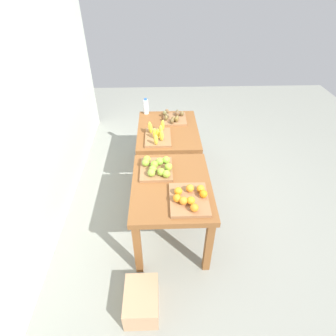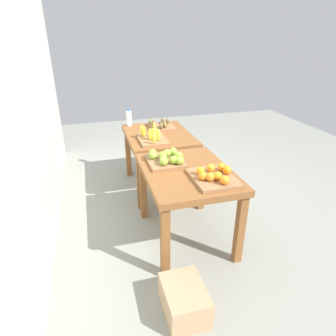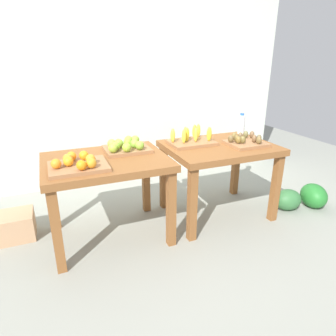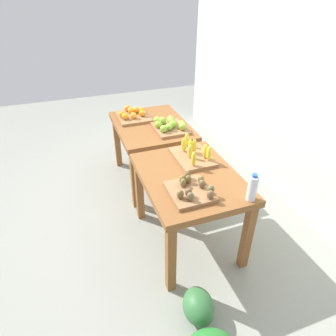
{
  "view_description": "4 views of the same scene",
  "coord_description": "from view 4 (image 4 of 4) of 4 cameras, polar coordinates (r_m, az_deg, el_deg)",
  "views": [
    {
      "loc": [
        -2.6,
        0.1,
        2.54
      ],
      "look_at": [
        -0.05,
        0.02,
        0.57
      ],
      "focal_mm": 28.92,
      "sensor_mm": 36.0,
      "label": 1
    },
    {
      "loc": [
        -2.85,
        0.83,
        1.91
      ],
      "look_at": [
        -0.02,
        0.04,
        0.54
      ],
      "focal_mm": 30.93,
      "sensor_mm": 36.0,
      "label": 2
    },
    {
      "loc": [
        -0.97,
        -2.38,
        1.55
      ],
      "look_at": [
        0.01,
        0.01,
        0.59
      ],
      "focal_mm": 31.42,
      "sensor_mm": 36.0,
      "label": 3
    },
    {
      "loc": [
        2.45,
        -0.88,
        2.16
      ],
      "look_at": [
        0.07,
        -0.02,
        0.53
      ],
      "focal_mm": 31.43,
      "sensor_mm": 36.0,
      "label": 4
    }
  ],
  "objects": [
    {
      "name": "ground_plane",
      "position": [
        3.38,
        -0.08,
        -6.96
      ],
      "size": [
        8.0,
        8.0,
        0.0
      ],
      "primitive_type": "plane",
      "color": "gray"
    },
    {
      "name": "back_wall",
      "position": [
        3.37,
        23.39,
        19.03
      ],
      "size": [
        4.4,
        0.12,
        3.0
      ],
      "primitive_type": "cube",
      "color": "silver",
      "rests_on": "ground_plane"
    },
    {
      "name": "display_table_left",
      "position": [
        3.48,
        -3.22,
        6.9
      ],
      "size": [
        1.04,
        0.8,
        0.76
      ],
      "color": "brown",
      "rests_on": "ground_plane"
    },
    {
      "name": "display_table_right",
      "position": [
        2.57,
        4.13,
        -3.4
      ],
      "size": [
        1.04,
        0.8,
        0.76
      ],
      "color": "brown",
      "rests_on": "ground_plane"
    },
    {
      "name": "orange_bin",
      "position": [
        3.6,
        -6.84,
        10.22
      ],
      "size": [
        0.44,
        0.36,
        0.11
      ],
      "color": "#986942",
      "rests_on": "display_table_left"
    },
    {
      "name": "apple_bin",
      "position": [
        3.27,
        0.29,
        8.19
      ],
      "size": [
        0.4,
        0.35,
        0.11
      ],
      "color": "#986942",
      "rests_on": "display_table_left"
    },
    {
      "name": "banana_crate",
      "position": [
        2.72,
        4.86,
        2.71
      ],
      "size": [
        0.44,
        0.32,
        0.17
      ],
      "color": "#986942",
      "rests_on": "display_table_right"
    },
    {
      "name": "kiwi_bin",
      "position": [
        2.28,
        4.47,
        -4.18
      ],
      "size": [
        0.36,
        0.32,
        0.1
      ],
      "color": "#986942",
      "rests_on": "display_table_right"
    },
    {
      "name": "water_bottle",
      "position": [
        2.26,
        16.06,
        -3.76
      ],
      "size": [
        0.07,
        0.07,
        0.23
      ],
      "color": "silver",
      "rests_on": "display_table_right"
    },
    {
      "name": "watermelon_pile",
      "position": [
        2.32,
        7.28,
        -28.81
      ],
      "size": [
        0.66,
        0.4,
        0.26
      ],
      "color": "#237129",
      "rests_on": "ground_plane"
    },
    {
      "name": "cardboard_produce_box",
      "position": [
        4.52,
        -2.55,
        5.89
      ],
      "size": [
        0.4,
        0.3,
        0.24
      ],
      "primitive_type": "cube",
      "color": "tan",
      "rests_on": "ground_plane"
    }
  ]
}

